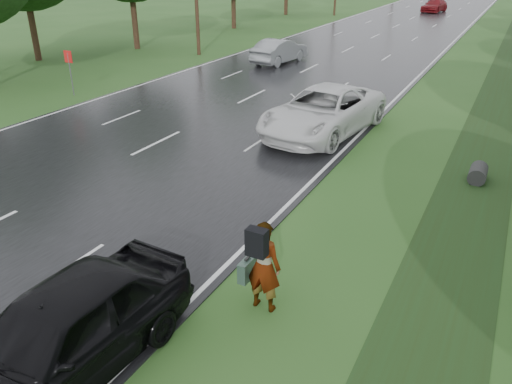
{
  "coord_description": "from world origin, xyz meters",
  "views": [
    {
      "loc": [
        11.94,
        -6.58,
        6.69
      ],
      "look_at": [
        6.74,
        3.46,
        1.3
      ],
      "focal_mm": 35.0,
      "sensor_mm": 36.0,
      "label": 1
    }
  ],
  "objects_px": {
    "white_pickup": "(323,111)",
    "silver_sedan": "(279,51)",
    "pedestrian": "(262,265)",
    "road_sign": "(69,64)",
    "dark_sedan": "(62,333)"
  },
  "relations": [
    {
      "from": "white_pickup",
      "to": "silver_sedan",
      "type": "height_order",
      "value": "white_pickup"
    },
    {
      "from": "road_sign",
      "to": "pedestrian",
      "type": "bearing_deg",
      "value": -33.5
    },
    {
      "from": "road_sign",
      "to": "pedestrian",
      "type": "xyz_separation_m",
      "value": [
        16.67,
        -11.04,
        -0.6
      ]
    },
    {
      "from": "white_pickup",
      "to": "silver_sedan",
      "type": "bearing_deg",
      "value": 129.56
    },
    {
      "from": "road_sign",
      "to": "pedestrian",
      "type": "relative_size",
      "value": 1.13
    },
    {
      "from": "pedestrian",
      "to": "dark_sedan",
      "type": "relative_size",
      "value": 0.39
    },
    {
      "from": "white_pickup",
      "to": "silver_sedan",
      "type": "distance_m",
      "value": 14.82
    },
    {
      "from": "white_pickup",
      "to": "road_sign",
      "type": "bearing_deg",
      "value": -171.79
    },
    {
      "from": "silver_sedan",
      "to": "road_sign",
      "type": "bearing_deg",
      "value": 71.97
    },
    {
      "from": "pedestrian",
      "to": "dark_sedan",
      "type": "distance_m",
      "value": 3.88
    },
    {
      "from": "pedestrian",
      "to": "white_pickup",
      "type": "height_order",
      "value": "pedestrian"
    },
    {
      "from": "pedestrian",
      "to": "silver_sedan",
      "type": "height_order",
      "value": "pedestrian"
    },
    {
      "from": "pedestrian",
      "to": "white_pickup",
      "type": "xyz_separation_m",
      "value": [
        -2.85,
        11.16,
        -0.08
      ]
    },
    {
      "from": "pedestrian",
      "to": "dark_sedan",
      "type": "xyz_separation_m",
      "value": [
        -2.17,
        -3.22,
        -0.13
      ]
    },
    {
      "from": "pedestrian",
      "to": "silver_sedan",
      "type": "bearing_deg",
      "value": -65.13
    }
  ]
}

